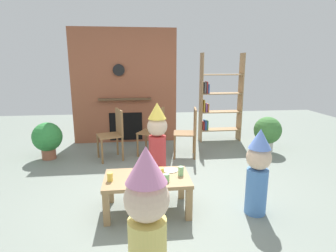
{
  "coord_description": "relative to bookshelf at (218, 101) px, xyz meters",
  "views": [
    {
      "loc": [
        -0.29,
        -3.37,
        1.7
      ],
      "look_at": [
        0.15,
        0.4,
        0.82
      ],
      "focal_mm": 29.4,
      "sensor_mm": 36.0,
      "label": 1
    }
  ],
  "objects": [
    {
      "name": "paper_cup_center",
      "position": [
        -2.07,
        -2.88,
        -0.41
      ],
      "size": [
        0.06,
        0.06,
        0.1
      ],
      "primitive_type": "cylinder",
      "color": "#F2CC4C",
      "rests_on": "coffee_table"
    },
    {
      "name": "bookshelf",
      "position": [
        0.0,
        0.0,
        0.0
      ],
      "size": [
        0.9,
        0.28,
        1.9
      ],
      "color": "#9E7A51",
      "rests_on": "ground_plane"
    },
    {
      "name": "paper_plate_rear",
      "position": [
        -1.37,
        -2.67,
        -0.45
      ],
      "size": [
        0.18,
        0.18,
        0.01
      ],
      "primitive_type": "cylinder",
      "color": "white",
      "rests_on": "coffee_table"
    },
    {
      "name": "child_by_the_chairs",
      "position": [
        -1.45,
        -1.71,
        -0.29
      ],
      "size": [
        0.31,
        0.31,
        1.12
      ],
      "rotation": [
        0.0,
        0.0,
        -1.76
      ],
      "color": "#D13838",
      "rests_on": "ground_plane"
    },
    {
      "name": "dining_chair_middle",
      "position": [
        -1.43,
        -0.88,
        -0.37
      ],
      "size": [
        0.54,
        0.54,
        0.9
      ],
      "rotation": [
        0.0,
        0.0,
        2.66
      ],
      "color": "olive",
      "rests_on": "ground_plane"
    },
    {
      "name": "child_with_cone_hat",
      "position": [
        -1.71,
        -4.03,
        -0.26
      ],
      "size": [
        0.32,
        0.32,
        1.16
      ],
      "rotation": [
        0.0,
        0.0,
        1.53
      ],
      "color": "#E0CC66",
      "rests_on": "ground_plane"
    },
    {
      "name": "birthday_cake_slice",
      "position": [
        -1.62,
        -2.98,
        -0.42
      ],
      "size": [
        0.1,
        0.1,
        0.08
      ],
      "primitive_type": "cone",
      "color": "pink",
      "rests_on": "coffee_table"
    },
    {
      "name": "table_fork",
      "position": [
        -1.68,
        -2.67,
        -0.46
      ],
      "size": [
        0.15,
        0.02,
        0.01
      ],
      "primitive_type": "cube",
      "rotation": [
        0.0,
        0.0,
        0.04
      ],
      "color": "silver",
      "rests_on": "coffee_table"
    },
    {
      "name": "paper_cup_near_left",
      "position": [
        -1.27,
        -2.81,
        -0.41
      ],
      "size": [
        0.06,
        0.06,
        0.11
      ],
      "primitive_type": "cylinder",
      "color": "#8CD18C",
      "rests_on": "coffee_table"
    },
    {
      "name": "child_in_pink",
      "position": [
        -0.43,
        -3.02,
        -0.35
      ],
      "size": [
        0.28,
        0.28,
        1.0
      ],
      "rotation": [
        0.0,
        0.0,
        2.98
      ],
      "color": "#4C7FC6",
      "rests_on": "ground_plane"
    },
    {
      "name": "coffee_table",
      "position": [
        -1.66,
        -2.82,
        -0.53
      ],
      "size": [
        0.98,
        0.6,
        0.42
      ],
      "color": "#9E7A51",
      "rests_on": "ground_plane"
    },
    {
      "name": "brick_fireplace_feature",
      "position": [
        -1.99,
        0.2,
        0.31
      ],
      "size": [
        2.2,
        0.28,
        2.4
      ],
      "color": "#935138",
      "rests_on": "ground_plane"
    },
    {
      "name": "potted_plant_tall",
      "position": [
        0.74,
        -0.89,
        -0.48
      ],
      "size": [
        0.52,
        0.52,
        0.69
      ],
      "color": "beige",
      "rests_on": "ground_plane"
    },
    {
      "name": "ground_plane",
      "position": [
        -1.47,
        -2.4,
        -0.88
      ],
      "size": [
        12.0,
        12.0,
        0.0
      ],
      "primitive_type": "plane",
      "color": "gray"
    },
    {
      "name": "paper_cup_far_left",
      "position": [
        -1.45,
        -2.96,
        -0.42
      ],
      "size": [
        0.07,
        0.07,
        0.09
      ],
      "primitive_type": "cylinder",
      "color": "#8CD18C",
      "rests_on": "coffee_table"
    },
    {
      "name": "paper_plate_front",
      "position": [
        -1.74,
        -2.86,
        -0.45
      ],
      "size": [
        0.19,
        0.19,
        0.01
      ],
      "primitive_type": "cylinder",
      "color": "white",
      "rests_on": "coffee_table"
    },
    {
      "name": "potted_plant_short",
      "position": [
        -3.35,
        -0.82,
        -0.49
      ],
      "size": [
        0.52,
        0.52,
        0.67
      ],
      "color": "#9E5B42",
      "rests_on": "ground_plane"
    },
    {
      "name": "dining_chair_right",
      "position": [
        -0.8,
        -0.99,
        -0.37
      ],
      "size": [
        0.46,
        0.46,
        0.9
      ],
      "rotation": [
        0.0,
        0.0,
        2.99
      ],
      "color": "olive",
      "rests_on": "ground_plane"
    },
    {
      "name": "dining_chair_left",
      "position": [
        -2.16,
        -0.95,
        -0.37
      ],
      "size": [
        0.5,
        0.5,
        0.9
      ],
      "rotation": [
        0.0,
        0.0,
        3.46
      ],
      "color": "olive",
      "rests_on": "ground_plane"
    },
    {
      "name": "paper_cup_near_right",
      "position": [
        -1.5,
        -2.8,
        -0.41
      ],
      "size": [
        0.08,
        0.08,
        0.1
      ],
      "primitive_type": "cylinder",
      "color": "#F2CC4C",
      "rests_on": "coffee_table"
    }
  ]
}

